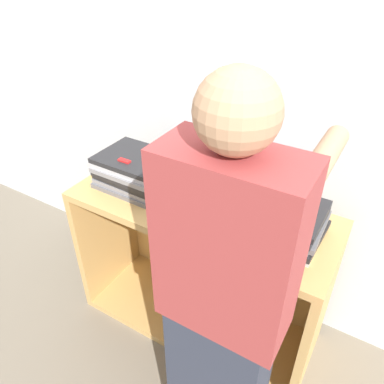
# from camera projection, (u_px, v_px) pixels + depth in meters

# --- Properties ---
(ground_plane) EXTENTS (12.00, 12.00, 0.00)m
(ground_plane) POSITION_uv_depth(u_px,v_px,m) (175.00, 353.00, 1.93)
(ground_plane) COLOR #756B5B
(wall_back) EXTENTS (8.00, 0.05, 2.40)m
(wall_back) POSITION_uv_depth(u_px,v_px,m) (240.00, 92.00, 1.68)
(wall_back) COLOR silver
(wall_back) RESTS_ON ground_plane
(cart) EXTENTS (1.22, 0.49, 0.78)m
(cart) POSITION_uv_depth(u_px,v_px,m) (206.00, 261.00, 1.93)
(cart) COLOR tan
(cart) RESTS_ON ground_plane
(laptop_open) EXTENTS (0.33, 0.34, 0.28)m
(laptop_open) POSITION_uv_depth(u_px,v_px,m) (207.00, 190.00, 1.67)
(laptop_open) COLOR #B7B7BC
(laptop_open) RESTS_ON cart
(laptop_stack_left) EXTENTS (0.35, 0.29, 0.16)m
(laptop_stack_left) POSITION_uv_depth(u_px,v_px,m) (135.00, 170.00, 1.77)
(laptop_stack_left) COLOR slate
(laptop_stack_left) RESTS_ON cart
(laptop_stack_right) EXTENTS (0.35, 0.29, 0.14)m
(laptop_stack_right) POSITION_uv_depth(u_px,v_px,m) (279.00, 220.00, 1.47)
(laptop_stack_right) COLOR #B7B7BC
(laptop_stack_right) RESTS_ON cart
(person) EXTENTS (0.40, 0.52, 1.56)m
(person) POSITION_uv_depth(u_px,v_px,m) (224.00, 309.00, 1.21)
(person) COLOR #2D3342
(person) RESTS_ON ground_plane
(inventory_tag) EXTENTS (0.06, 0.02, 0.01)m
(inventory_tag) POSITION_uv_depth(u_px,v_px,m) (124.00, 161.00, 1.68)
(inventory_tag) COLOR red
(inventory_tag) RESTS_ON laptop_stack_left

